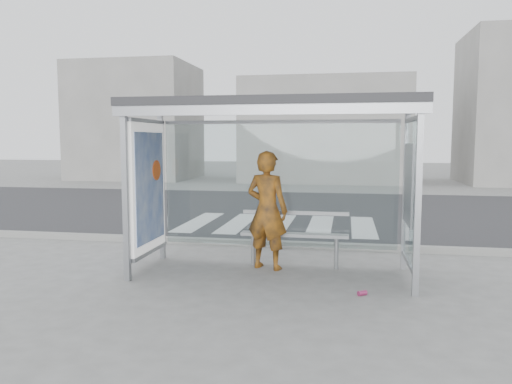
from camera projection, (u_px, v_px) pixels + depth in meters
ground at (271, 275)px, 7.55m from camera, size 80.00×80.00×0.00m
road at (307, 211)px, 14.40m from camera, size 30.00×10.00×0.01m
curb at (287, 244)px, 9.45m from camera, size 30.00×0.18×0.12m
crosswalk at (279, 224)px, 12.05m from camera, size 4.55×3.00×0.00m
bus_shelter at (248, 143)px, 7.47m from camera, size 4.25×1.65×2.62m
building_left at (137, 122)px, 26.64m from camera, size 6.00×5.00×6.00m
building_center at (325, 131)px, 24.91m from camera, size 8.00×5.00×5.00m
person at (267, 210)px, 7.83m from camera, size 0.78×0.62×1.87m
bench at (294, 234)px, 7.98m from camera, size 1.72×0.26×0.89m
soda_can at (362, 293)px, 6.53m from camera, size 0.14×0.12×0.07m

